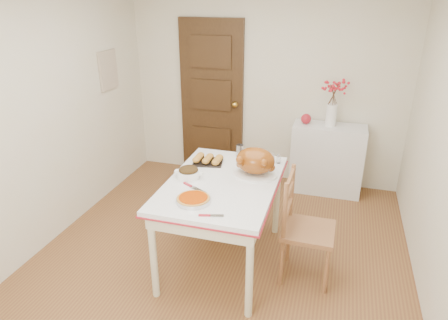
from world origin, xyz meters
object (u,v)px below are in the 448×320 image
(sideboard, at_px, (327,159))
(pumpkin_pie, at_px, (193,199))
(kitchen_table, at_px, (222,222))
(chair_oak, at_px, (309,228))
(turkey_platter, at_px, (255,162))

(sideboard, distance_m, pumpkin_pie, 2.40)
(sideboard, xyz_separation_m, kitchen_table, (-0.83, -1.74, -0.01))
(chair_oak, relative_size, pumpkin_pie, 3.64)
(kitchen_table, bearing_deg, chair_oak, -0.24)
(sideboard, bearing_deg, kitchen_table, -115.51)
(sideboard, xyz_separation_m, turkey_platter, (-0.59, -1.55, 0.53))
(turkey_platter, bearing_deg, chair_oak, -2.36)
(sideboard, height_order, chair_oak, chair_oak)
(kitchen_table, distance_m, turkey_platter, 0.63)
(sideboard, distance_m, kitchen_table, 1.93)
(chair_oak, bearing_deg, turkey_platter, 70.23)
(sideboard, relative_size, chair_oak, 0.88)
(kitchen_table, relative_size, pumpkin_pie, 5.14)
(pumpkin_pie, bearing_deg, turkey_platter, 59.67)
(sideboard, bearing_deg, chair_oak, -91.97)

